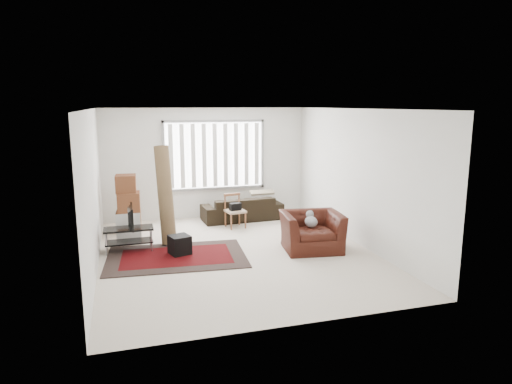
% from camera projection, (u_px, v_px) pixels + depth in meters
% --- Properties ---
extents(room, '(6.00, 6.02, 2.71)m').
position_uv_depth(room, '(231.00, 158.00, 8.82)').
color(room, beige).
rests_on(room, ground).
extents(persian_rug, '(2.65, 1.88, 0.02)m').
position_uv_depth(persian_rug, '(177.00, 257.00, 8.43)').
color(persian_rug, black).
rests_on(persian_rug, ground).
extents(tv_stand, '(0.92, 0.41, 0.46)m').
position_uv_depth(tv_stand, '(129.00, 234.00, 8.74)').
color(tv_stand, black).
rests_on(tv_stand, ground).
extents(tv, '(0.10, 0.75, 0.43)m').
position_uv_depth(tv, '(128.00, 217.00, 8.67)').
color(tv, black).
rests_on(tv, tv_stand).
extents(subwoofer, '(0.44, 0.44, 0.35)m').
position_uv_depth(subwoofer, '(180.00, 245.00, 8.53)').
color(subwoofer, black).
rests_on(subwoofer, persian_rug).
extents(moving_boxes, '(0.55, 0.51, 1.28)m').
position_uv_depth(moving_boxes, '(128.00, 206.00, 9.98)').
color(moving_boxes, brown).
rests_on(moving_boxes, ground).
extents(white_flatpack, '(0.49, 0.22, 0.62)m').
position_uv_depth(white_flatpack, '(129.00, 229.00, 9.18)').
color(white_flatpack, silver).
rests_on(white_flatpack, ground).
extents(rolled_rug, '(0.39, 0.75, 1.99)m').
position_uv_depth(rolled_rug, '(165.00, 195.00, 9.14)').
color(rolled_rug, brown).
rests_on(rolled_rug, ground).
extents(sofa, '(1.98, 0.94, 0.74)m').
position_uv_depth(sofa, '(242.00, 205.00, 11.11)').
color(sofa, black).
rests_on(sofa, ground).
extents(side_chair, '(0.47, 0.47, 0.77)m').
position_uv_depth(side_chair, '(235.00, 209.00, 10.40)').
color(side_chair, '#9B7E65').
rests_on(side_chair, ground).
extents(armchair, '(1.24, 1.12, 0.83)m').
position_uv_depth(armchair, '(312.00, 229.00, 8.81)').
color(armchair, '#38130B').
rests_on(armchair, ground).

